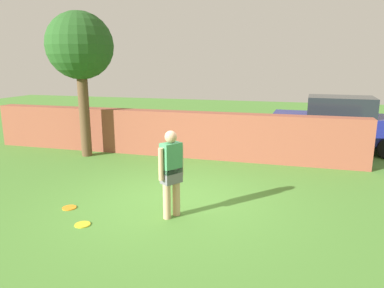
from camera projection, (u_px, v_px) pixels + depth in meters
The scene contains 7 objects.
ground_plane at pixel (175, 202), 7.24m from camera, with size 40.00×40.00×0.00m, color #4C8433.
brick_wall at pixel (165, 133), 10.83m from camera, with size 11.61×0.50×1.36m, color brown.
tree at pixel (80, 48), 10.15m from camera, with size 1.92×1.92×4.22m.
person at pixel (171, 170), 6.37m from camera, with size 0.38×0.47×1.62m.
car at pixel (339, 123), 11.52m from camera, with size 4.29×2.10×1.72m.
frisbee_yellow at pixel (83, 225), 6.22m from camera, with size 0.27×0.27×0.02m, color yellow.
frisbee_orange at pixel (69, 208), 6.94m from camera, with size 0.27×0.27×0.02m, color orange.
Camera 1 is at (2.16, -6.45, 2.79)m, focal length 33.16 mm.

